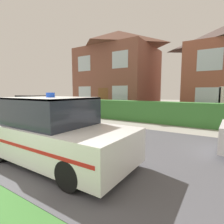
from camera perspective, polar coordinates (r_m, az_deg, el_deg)
name	(u,v)px	position (r m, az deg, el deg)	size (l,w,h in m)	color
road_strip	(105,145)	(5.92, -2.21, -10.86)	(28.00, 6.25, 0.01)	#4C4C51
garden_hedge	(152,112)	(10.48, 13.04, 0.05)	(11.98, 0.78, 1.23)	#3D7F38
police_car	(56,132)	(4.67, -17.89, -6.26)	(3.99, 1.79, 1.75)	black
neighbour_car_near	(38,109)	(11.65, -22.90, 0.82)	(4.59, 1.74, 1.55)	black
house_left	(118,71)	(17.25, 2.09, 13.36)	(6.93, 5.98, 7.48)	brown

